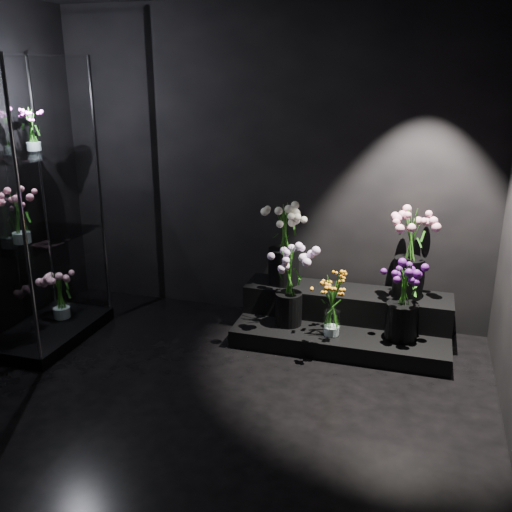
% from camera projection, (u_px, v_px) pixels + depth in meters
% --- Properties ---
extents(floor, '(4.00, 4.00, 0.00)m').
position_uv_depth(floor, '(184.00, 428.00, 3.72)').
color(floor, black).
rests_on(floor, ground).
extents(wall_back, '(4.00, 0.00, 4.00)m').
position_uv_depth(wall_back, '(269.00, 167.00, 5.10)').
color(wall_back, black).
rests_on(wall_back, floor).
extents(display_riser, '(1.79, 0.79, 0.40)m').
position_uv_depth(display_riser, '(344.00, 319.00, 4.95)').
color(display_riser, black).
rests_on(display_riser, floor).
extents(display_case, '(0.64, 1.06, 2.34)m').
position_uv_depth(display_case, '(34.00, 207.00, 4.61)').
color(display_case, black).
rests_on(display_case, floor).
extents(bouquet_orange_bells, '(0.37, 0.37, 0.53)m').
position_uv_depth(bouquet_orange_bells, '(333.00, 304.00, 4.61)').
color(bouquet_orange_bells, white).
rests_on(bouquet_orange_bells, display_riser).
extents(bouquet_lilac, '(0.35, 0.35, 0.69)m').
position_uv_depth(bouquet_lilac, '(289.00, 281.00, 4.78)').
color(bouquet_lilac, black).
rests_on(bouquet_lilac, display_riser).
extents(bouquet_purple, '(0.34, 0.34, 0.62)m').
position_uv_depth(bouquet_purple, '(403.00, 299.00, 4.53)').
color(bouquet_purple, black).
rests_on(bouquet_purple, display_riser).
extents(bouquet_cream_roses, '(0.41, 0.41, 0.73)m').
position_uv_depth(bouquet_cream_roses, '(284.00, 240.00, 5.02)').
color(bouquet_cream_roses, black).
rests_on(bouquet_cream_roses, display_riser).
extents(bouquet_pink_roses, '(0.50, 0.50, 0.75)m').
position_uv_depth(bouquet_pink_roses, '(411.00, 247.00, 4.70)').
color(bouquet_pink_roses, black).
rests_on(bouquet_pink_roses, display_riser).
extents(bouquet_case_pink, '(0.34, 0.34, 0.44)m').
position_uv_depth(bouquet_case_pink, '(19.00, 215.00, 4.48)').
color(bouquet_case_pink, white).
rests_on(bouquet_case_pink, display_case).
extents(bouquet_case_magenta, '(0.29, 0.29, 0.34)m').
position_uv_depth(bouquet_case_magenta, '(32.00, 128.00, 4.57)').
color(bouquet_case_magenta, white).
rests_on(bouquet_case_magenta, display_case).
extents(bouquet_case_base_pink, '(0.33, 0.33, 0.43)m').
position_uv_depth(bouquet_case_base_pink, '(60.00, 294.00, 5.05)').
color(bouquet_case_base_pink, white).
rests_on(bouquet_case_base_pink, display_case).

